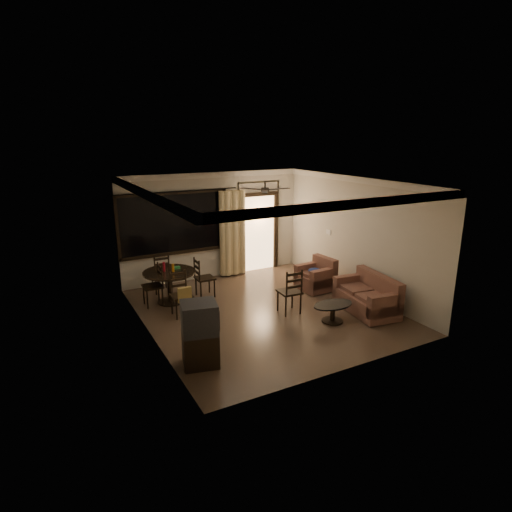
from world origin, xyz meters
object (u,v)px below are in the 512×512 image
dining_chair_east (205,285)px  dining_chair_north (161,281)px  armchair (317,277)px  dining_chair_south (182,302)px  tv_cabinet (200,334)px  sofa (368,297)px  coffee_table (333,310)px  dining_chair_west (154,293)px  dining_table (170,278)px  side_chair (289,300)px

dining_chair_east → dining_chair_north: same height
armchair → dining_chair_south: bearing=175.4°
dining_chair_east → tv_cabinet: tv_cabinet is taller
sofa → coffee_table: 1.03m
tv_cabinet → armchair: (3.87, 2.04, -0.23)m
dining_chair_west → dining_chair_south: bearing=23.9°
armchair → coffee_table: 1.93m
dining_chair_south → dining_chair_north: size_ratio=1.00×
coffee_table → dining_chair_north: bearing=127.5°
tv_cabinet → dining_chair_north: bearing=97.2°
dining_table → tv_cabinet: bearing=-97.7°
coffee_table → side_chair: size_ratio=0.88×
dining_table → sofa: dining_table is taller
coffee_table → sofa: bearing=3.9°
tv_cabinet → side_chair: size_ratio=1.10×
dining_chair_north → dining_chair_west: bearing=63.9°
dining_chair_east → coffee_table: dining_chair_east is taller
dining_table → armchair: bearing=-14.4°
dining_chair_east → sofa: (2.80, -2.53, 0.04)m
dining_chair_east → sofa: size_ratio=0.60×
dining_chair_north → side_chair: (2.07, -2.59, 0.02)m
dining_chair_north → side_chair: size_ratio=0.94×
dining_chair_south → dining_chair_east: bearing=45.7°
armchair → coffee_table: (-0.85, -1.72, -0.06)m
coffee_table → side_chair: side_chair is taller
dining_chair_south → side_chair: 2.30m
armchair → dining_chair_west: bearing=162.7°
dining_chair_west → dining_chair_east: same height
dining_chair_west → tv_cabinet: size_ratio=0.86×
dining_chair_east → sofa: dining_chair_east is taller
dining_chair_north → coffee_table: 4.29m
side_chair → dining_chair_south: bearing=-21.1°
dining_chair_west → dining_chair_south: size_ratio=1.00×
tv_cabinet → side_chair: 2.74m
dining_chair_east → dining_chair_south: 1.20m
armchair → tv_cabinet: bearing=-156.2°
dining_chair_south → sofa: (3.65, -1.69, 0.01)m
dining_chair_south → side_chair: bearing=-23.4°
dining_table → dining_chair_east: size_ratio=1.25×
dining_chair_east → dining_chair_north: size_ratio=1.00×
dining_chair_east → dining_chair_south: same height
sofa → dining_chair_east: bearing=145.6°
dining_chair_east → side_chair: size_ratio=0.94×
dining_chair_south → tv_cabinet: tv_cabinet is taller
dining_chair_west → dining_chair_south: (0.37, -0.87, 0.02)m
sofa → side_chair: bearing=162.2°
dining_table → dining_chair_west: (-0.38, 0.01, -0.31)m
dining_chair_east → armchair: bearing=-107.6°
dining_chair_west → dining_chair_east: bearing=89.7°
dining_chair_south → dining_chair_north: (0.02, 1.64, -0.02)m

